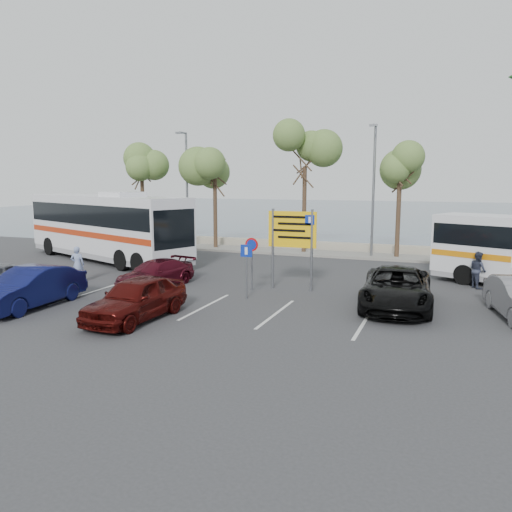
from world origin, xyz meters
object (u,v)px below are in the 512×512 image
(street_lamp_left, at_px, (186,184))
(car_red, at_px, (136,298))
(pedestrian_near, at_px, (77,264))
(suv_black, at_px, (397,288))
(direction_sign, at_px, (292,235))
(car_maroon, at_px, (155,274))
(street_lamp_right, at_px, (373,184))
(coach_bus_left, at_px, (105,229))
(car_blue, at_px, (30,287))
(pedestrian_far, at_px, (478,270))

(street_lamp_left, relative_size, car_red, 1.80)
(car_red, relative_size, pedestrian_near, 2.56)
(suv_black, relative_size, pedestrian_near, 3.17)
(direction_sign, distance_m, suv_black, 5.27)
(car_maroon, bearing_deg, street_lamp_right, 68.19)
(street_lamp_right, height_order, coach_bus_left, street_lamp_right)
(street_lamp_right, height_order, car_blue, street_lamp_right)
(suv_black, bearing_deg, car_red, -153.01)
(coach_bus_left, relative_size, car_blue, 2.90)
(street_lamp_right, xyz_separation_m, suv_black, (2.71, -12.02, -3.83))
(car_maroon, xyz_separation_m, car_red, (2.40, -5.00, 0.15))
(pedestrian_far, bearing_deg, street_lamp_right, 10.36)
(car_blue, height_order, suv_black, car_blue)
(direction_sign, distance_m, car_maroon, 6.52)
(coach_bus_left, bearing_deg, car_maroon, -38.13)
(car_maroon, xyz_separation_m, pedestrian_near, (-3.98, -0.54, 0.27))
(car_maroon, relative_size, car_red, 0.94)
(direction_sign, xyz_separation_m, suv_black, (4.71, -1.70, -1.66))
(pedestrian_far, bearing_deg, coach_bus_left, 59.63)
(street_lamp_right, bearing_deg, pedestrian_near, -133.70)
(direction_sign, relative_size, suv_black, 0.65)
(pedestrian_near, bearing_deg, street_lamp_right, -156.29)
(street_lamp_right, height_order, pedestrian_near, street_lamp_right)
(street_lamp_left, xyz_separation_m, coach_bus_left, (-1.98, -6.56, -2.65))
(suv_black, bearing_deg, street_lamp_right, 98.74)
(street_lamp_left, height_order, direction_sign, street_lamp_left)
(car_blue, bearing_deg, street_lamp_right, 57.02)
(car_maroon, distance_m, pedestrian_near, 4.02)
(direction_sign, distance_m, coach_bus_left, 13.53)
(car_maroon, relative_size, pedestrian_near, 2.40)
(street_lamp_left, xyz_separation_m, pedestrian_far, (18.78, -7.02, -3.76))
(car_blue, distance_m, pedestrian_far, 19.04)
(direction_sign, xyz_separation_m, pedestrian_far, (7.77, 3.30, -1.59))
(car_red, distance_m, suv_black, 9.72)
(coach_bus_left, distance_m, pedestrian_far, 20.79)
(car_blue, distance_m, car_maroon, 5.55)
(direction_sign, xyz_separation_m, car_red, (-3.63, -6.70, -1.67))
(coach_bus_left, xyz_separation_m, car_red, (9.36, -10.46, -1.19))
(street_lamp_right, distance_m, suv_black, 12.90)
(street_lamp_right, relative_size, car_maroon, 1.92)
(street_lamp_left, xyz_separation_m, street_lamp_right, (13.00, 0.00, 0.00))
(suv_black, distance_m, pedestrian_near, 14.72)
(car_red, xyz_separation_m, suv_black, (8.33, 5.00, 0.01))
(car_red, bearing_deg, street_lamp_left, 115.89)
(street_lamp_right, distance_m, coach_bus_left, 16.57)
(car_maroon, height_order, car_red, car_red)
(car_maroon, bearing_deg, street_lamp_left, 124.41)
(street_lamp_left, distance_m, car_maroon, 13.61)
(pedestrian_far, bearing_deg, pedestrian_near, 78.21)
(street_lamp_left, relative_size, direction_sign, 2.23)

